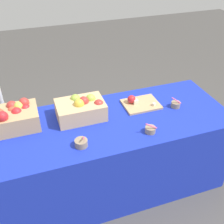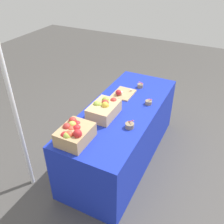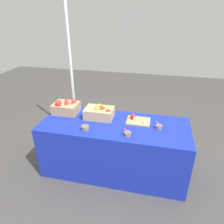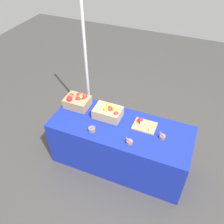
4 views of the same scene
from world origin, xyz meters
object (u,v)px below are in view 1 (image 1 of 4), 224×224
sample_bowl_near (81,143)px  sample_bowl_mid (175,104)px  apple_crate_left (14,116)px  sample_bowl_far (150,130)px  cutting_board_front (139,103)px  apple_crate_middle (81,108)px

sample_bowl_near → sample_bowl_mid: size_ratio=0.96×
apple_crate_left → sample_bowl_far: (0.94, -0.40, -0.07)m
sample_bowl_near → sample_bowl_mid: (0.87, 0.22, -0.00)m
cutting_board_front → sample_bowl_far: sample_bowl_far is taller
cutting_board_front → apple_crate_middle: bearing=-179.1°
sample_bowl_mid → cutting_board_front: bearing=156.0°
apple_crate_middle → sample_bowl_mid: size_ratio=3.68×
apple_crate_left → sample_bowl_mid: (1.29, -0.16, -0.06)m
sample_bowl_mid → apple_crate_left: bearing=172.8°
sample_bowl_near → sample_bowl_mid: sample_bowl_mid is taller
sample_bowl_near → apple_crate_left: bearing=137.5°
cutting_board_front → sample_bowl_far: 0.37m
apple_crate_middle → sample_bowl_mid: apple_crate_middle is taller
apple_crate_middle → sample_bowl_far: apple_crate_middle is taller
apple_crate_middle → sample_bowl_near: bearing=-104.3°
cutting_board_front → sample_bowl_far: size_ratio=3.11×
apple_crate_left → sample_bowl_mid: bearing=-7.2°
apple_crate_left → sample_bowl_near: bearing=-42.5°
sample_bowl_near → sample_bowl_far: sample_bowl_near is taller
sample_bowl_near → sample_bowl_mid: bearing=14.3°
apple_crate_left → sample_bowl_mid: apple_crate_left is taller
apple_crate_left → sample_bowl_mid: 1.30m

